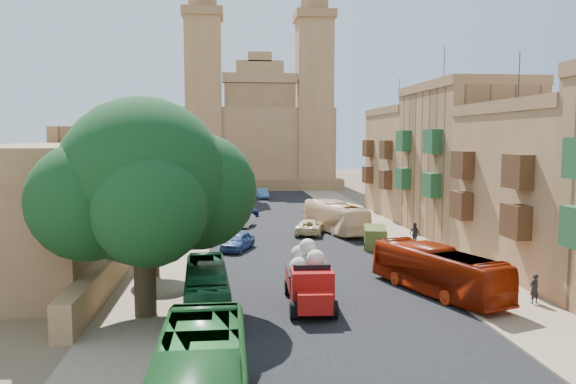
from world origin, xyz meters
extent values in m
plane|color=brown|center=(0.00, 0.00, 0.00)|extent=(260.00, 260.00, 0.00)
cube|color=black|center=(0.00, 30.00, 0.01)|extent=(14.00, 140.00, 0.01)
cube|color=#887259|center=(9.50, 30.00, 0.01)|extent=(5.00, 140.00, 0.01)
cube|color=#887259|center=(-9.50, 30.00, 0.01)|extent=(5.00, 140.00, 0.01)
cube|color=#887259|center=(7.00, 30.00, 0.06)|extent=(0.25, 140.00, 0.12)
cube|color=#887259|center=(-7.00, 30.00, 0.06)|extent=(0.25, 140.00, 0.12)
cube|color=olive|center=(16.00, 11.00, 5.25)|extent=(8.00, 14.00, 10.50)
cube|color=brown|center=(16.00, 11.00, 10.90)|extent=(8.20, 14.00, 0.80)
cylinder|color=black|center=(15.00, 13.80, 13.10)|extent=(0.06, 0.06, 3.60)
cube|color=#482B18|center=(11.55, 7.08, 3.99)|extent=(0.90, 2.20, 2.00)
cube|color=#482B18|center=(11.55, 14.92, 3.99)|extent=(0.90, 2.20, 2.00)
cube|color=#482B18|center=(11.55, 7.08, 6.93)|extent=(0.90, 2.20, 2.00)
cube|color=#482B18|center=(11.55, 14.92, 6.93)|extent=(0.90, 2.20, 2.00)
cube|color=#9B6F46|center=(16.00, 25.00, 6.50)|extent=(8.00, 14.00, 13.00)
cube|color=brown|center=(16.00, 25.00, 13.40)|extent=(8.20, 14.00, 0.80)
cylinder|color=black|center=(15.00, 27.80, 15.60)|extent=(0.06, 0.06, 3.60)
cube|color=#20522C|center=(11.55, 21.08, 4.94)|extent=(0.90, 2.20, 2.00)
cube|color=#20522C|center=(11.55, 28.92, 4.94)|extent=(0.90, 2.20, 2.00)
cube|color=#20522C|center=(11.55, 21.08, 8.58)|extent=(0.90, 2.20, 2.00)
cube|color=#20522C|center=(11.55, 28.92, 8.58)|extent=(0.90, 2.20, 2.00)
cube|color=olive|center=(16.00, 39.00, 5.75)|extent=(8.00, 14.00, 11.50)
cube|color=brown|center=(16.00, 39.00, 11.90)|extent=(8.20, 14.00, 0.80)
cylinder|color=black|center=(15.00, 41.80, 14.10)|extent=(0.06, 0.06, 3.60)
cube|color=#482B18|center=(11.55, 35.08, 4.37)|extent=(0.90, 2.20, 2.00)
cube|color=#482B18|center=(11.55, 42.92, 4.37)|extent=(0.90, 2.20, 2.00)
cube|color=#482B18|center=(11.55, 35.08, 7.59)|extent=(0.90, 2.20, 2.00)
cube|color=#482B18|center=(11.55, 42.92, 7.59)|extent=(0.90, 2.20, 2.00)
cube|color=olive|center=(-12.50, 20.00, 0.90)|extent=(1.00, 40.00, 1.80)
cube|color=brown|center=(-18.00, 18.00, 4.20)|extent=(10.00, 28.00, 8.40)
cube|color=#9B6F46|center=(-18.00, 44.00, 5.00)|extent=(10.00, 22.00, 10.00)
cube|color=olive|center=(0.00, 81.00, 7.00)|extent=(26.00, 20.00, 14.00)
cube|color=brown|center=(0.00, 70.50, 0.90)|extent=(28.00, 4.00, 1.80)
cube|color=brown|center=(0.00, 72.20, 10.00)|extent=(12.00, 2.00, 16.00)
cube|color=olive|center=(0.00, 72.20, 18.90)|extent=(12.60, 2.40, 1.60)
cube|color=olive|center=(0.00, 72.20, 20.60)|extent=(8.00, 2.00, 2.40)
cube|color=olive|center=(0.00, 72.20, 22.40)|extent=(4.00, 2.00, 1.60)
cube|color=olive|center=(-9.50, 73.50, 14.50)|extent=(6.00, 6.00, 29.00)
cube|color=brown|center=(-9.50, 73.50, 29.60)|extent=(6.80, 6.80, 1.40)
cylinder|color=brown|center=(-9.50, 73.50, 31.20)|extent=(4.80, 4.80, 1.80)
cube|color=olive|center=(9.50, 73.50, 14.50)|extent=(6.00, 6.00, 29.00)
cube|color=brown|center=(9.50, 73.50, 29.60)|extent=(6.80, 6.80, 1.40)
cylinder|color=brown|center=(9.50, 73.50, 31.20)|extent=(4.80, 4.80, 1.80)
cylinder|color=#322719|center=(-9.50, 4.00, 2.08)|extent=(1.09, 1.09, 4.16)
sphere|color=black|center=(-9.50, 4.00, 6.78)|extent=(8.32, 8.32, 8.32)
sphere|color=black|center=(-6.87, 5.31, 6.13)|extent=(6.13, 6.13, 6.13)
sphere|color=black|center=(-11.91, 3.02, 5.91)|extent=(5.69, 5.69, 5.69)
sphere|color=black|center=(-8.84, 1.37, 5.69)|extent=(5.25, 5.25, 5.25)
sphere|color=black|center=(-10.70, 6.41, 7.66)|extent=(4.81, 4.81, 4.81)
cylinder|color=#322719|center=(-10.00, 12.00, 1.23)|extent=(0.44, 0.44, 2.47)
sphere|color=black|center=(-10.00, 12.00, 3.72)|extent=(3.59, 3.59, 3.59)
cylinder|color=#322719|center=(-10.00, 24.00, 0.99)|extent=(0.44, 0.44, 1.98)
sphere|color=black|center=(-10.00, 24.00, 2.99)|extent=(2.88, 2.88, 2.88)
cylinder|color=#322719|center=(-10.00, 36.00, 1.12)|extent=(0.44, 0.44, 2.24)
sphere|color=black|center=(-10.00, 36.00, 3.39)|extent=(3.26, 3.26, 3.26)
cylinder|color=#322719|center=(-10.00, 48.00, 1.16)|extent=(0.44, 0.44, 2.33)
sphere|color=black|center=(-10.00, 48.00, 3.51)|extent=(3.39, 3.39, 3.39)
cube|color=#A9100D|center=(-1.04, 5.67, 1.25)|extent=(2.35, 3.69, 0.90)
cube|color=black|center=(-1.04, 5.67, 1.75)|extent=(2.40, 3.74, 0.12)
cube|color=#A9100D|center=(-1.14, 3.37, 1.35)|extent=(2.17, 1.78, 1.80)
cube|color=#A9100D|center=(-1.19, 2.17, 0.95)|extent=(1.75, 1.27, 1.00)
cube|color=black|center=(-1.14, 3.37, 2.05)|extent=(1.90, 0.18, 0.90)
cylinder|color=black|center=(-2.17, 2.51, 0.45)|extent=(0.39, 0.91, 0.90)
cylinder|color=black|center=(-0.17, 2.43, 0.45)|extent=(0.39, 0.91, 0.90)
cylinder|color=black|center=(-1.99, 6.91, 0.45)|extent=(0.39, 0.91, 0.90)
cylinder|color=black|center=(0.00, 6.82, 0.45)|extent=(0.39, 0.91, 0.90)
sphere|color=beige|center=(-1.57, 5.09, 2.00)|extent=(1.10, 1.10, 1.10)
sphere|color=beige|center=(-0.56, 5.35, 2.00)|extent=(1.10, 1.10, 1.10)
sphere|color=beige|center=(-1.02, 6.27, 2.00)|extent=(1.10, 1.10, 1.10)
sphere|color=beige|center=(-1.44, 5.78, 2.55)|extent=(1.00, 1.00, 1.00)
sphere|color=beige|center=(-0.73, 4.75, 2.50)|extent=(1.00, 1.00, 1.00)
sphere|color=beige|center=(-1.05, 5.57, 3.00)|extent=(0.90, 0.90, 0.90)
cube|color=#4C5A21|center=(6.50, 20.00, 0.82)|extent=(2.51, 4.23, 1.63)
cylinder|color=black|center=(5.46, 18.82, 0.33)|extent=(0.39, 0.69, 0.65)
cylinder|color=black|center=(6.97, 18.49, 0.33)|extent=(0.39, 0.69, 0.65)
cylinder|color=black|center=(6.03, 21.51, 0.33)|extent=(0.39, 0.69, 0.65)
cylinder|color=black|center=(7.54, 21.18, 0.33)|extent=(0.39, 0.69, 0.65)
imported|color=#154B25|center=(-6.45, 3.87, 1.24)|extent=(2.55, 8.97, 2.47)
imported|color=#9A2107|center=(6.50, 6.14, 1.35)|extent=(5.41, 9.89, 2.70)
imported|color=#FFD9AB|center=(4.65, 27.66, 1.43)|extent=(4.75, 10.52, 2.85)
imported|color=#335395|center=(-4.64, 19.85, 0.72)|extent=(3.18, 4.56, 1.44)
imported|color=white|center=(-3.78, 31.59, 0.61)|extent=(2.28, 3.92, 1.22)
imported|color=beige|center=(2.07, 26.58, 0.70)|extent=(3.48, 5.45, 1.40)
imported|color=navy|center=(-3.23, 40.51, 0.69)|extent=(2.63, 4.97, 1.37)
imported|color=silver|center=(4.46, 38.55, 0.71)|extent=(2.86, 4.50, 1.43)
imported|color=teal|center=(-0.50, 57.74, 0.72)|extent=(1.86, 4.46, 1.43)
imported|color=black|center=(11.00, 3.79, 0.82)|extent=(0.68, 0.55, 1.63)
imported|color=#303031|center=(9.84, 20.03, 0.98)|extent=(0.88, 1.25, 1.97)
camera|label=1|loc=(-5.22, -24.13, 8.92)|focal=35.00mm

